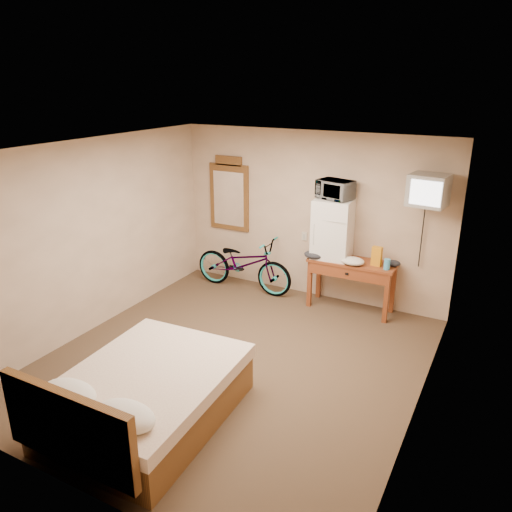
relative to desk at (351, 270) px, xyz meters
The scene contains 13 objects.
room 2.24m from the desk, 110.95° to the right, with size 4.60×4.64×2.50m.
desk is the anchor object (origin of this frame).
mini_fridge 0.65m from the desk, 168.57° to the left, with size 0.55×0.53×0.85m.
microwave 1.17m from the desk, 168.54° to the left, with size 0.48×0.32×0.26m, color white.
snack_bag 0.44m from the desk, ahead, with size 0.14×0.08×0.27m, color orange.
blue_cup 0.55m from the desk, ahead, with size 0.08×0.08×0.15m, color #3FA1D7.
cloth_cream 0.22m from the desk, 67.37° to the right, with size 0.33×0.25×0.10m, color silver.
cloth_dark_a 0.57m from the desk, 165.71° to the right, with size 0.30×0.22×0.11m, color black.
cloth_dark_b 0.60m from the desk, ahead, with size 0.18×0.15×0.08m, color black.
crt_television 1.55m from the desk, ahead, with size 0.51×0.60×0.40m.
wall_mirror 2.32m from the desk, behind, with size 0.70×0.04×1.19m.
bicycle 1.74m from the desk, behind, with size 0.58×1.66×0.87m, color black.
bed 3.53m from the desk, 105.89° to the right, with size 1.52×1.98×0.90m.
Camera 1 is at (2.68, -4.45, 3.19)m, focal length 35.00 mm.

